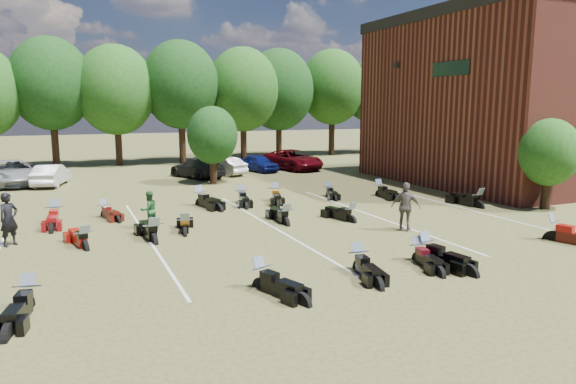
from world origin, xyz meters
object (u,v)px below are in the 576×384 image
person_black (9,219)px  motorcycle_3 (261,289)px  car_4 (259,163)px  motorcycle_0 (29,310)px  motorcycle_7 (85,249)px  motorcycle_14 (104,217)px  person_grey (406,207)px  person_green (149,210)px

person_black → motorcycle_3: person_black is taller
car_4 → motorcycle_0: (-14.52, -22.94, -0.64)m
motorcycle_7 → motorcycle_14: 5.43m
car_4 → motorcycle_3: car_4 is taller
car_4 → motorcycle_14: car_4 is taller
person_grey → motorcycle_14: (-10.84, 7.57, -0.98)m
car_4 → motorcycle_3: bearing=-126.2°
motorcycle_14 → person_grey: bearing=-52.9°
person_grey → person_black: bearing=31.8°
person_green → motorcycle_14: size_ratio=0.77×
car_4 → person_green: 18.68m
motorcycle_3 → motorcycle_7: (-4.26, 6.11, 0.00)m
person_green → motorcycle_0: 8.53m
car_4 → motorcycle_14: (-12.01, -12.41, -0.64)m
person_green → person_grey: (9.30, -4.52, 0.21)m
motorcycle_0 → motorcycle_14: 10.82m
car_4 → person_grey: size_ratio=1.92×
person_black → person_grey: size_ratio=0.98×
person_black → motorcycle_0: 6.92m
person_green → person_grey: 10.34m
car_4 → person_grey: bearing=-109.4°
car_4 → motorcycle_14: 17.28m
person_black → motorcycle_14: 5.16m
motorcycle_7 → person_grey: bearing=155.7°
person_grey → motorcycle_7: bearing=36.2°
motorcycle_0 → motorcycle_3: motorcycle_0 is taller
car_4 → person_black: (-15.44, -16.15, 0.32)m
car_4 → person_green: (-10.47, -15.47, 0.13)m
person_green → motorcycle_3: 8.59m
person_grey → motorcycle_3: (-7.59, -3.86, -0.98)m
person_green → motorcycle_7: person_green is taller
motorcycle_7 → person_green: bearing=-151.9°
motorcycle_0 → motorcycle_3: size_ratio=1.01×
person_green → motorcycle_7: 3.51m
person_black → motorcycle_3: 10.23m
person_grey → motorcycle_0: person_grey is taller
person_grey → motorcycle_0: 13.70m
motorcycle_3 → person_green: bearing=81.7°
car_4 → person_black: size_ratio=1.96×
person_black → motorcycle_0: (0.92, -6.79, -0.96)m
motorcycle_7 → person_black: bearing=-47.0°
person_black → motorcycle_14: person_black is taller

